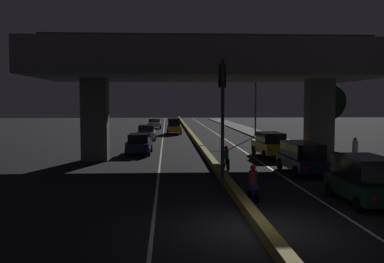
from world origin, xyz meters
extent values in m
plane|color=black|center=(0.00, 0.00, 0.00)|extent=(200.00, 200.00, 0.00)
cube|color=beige|center=(-3.35, 35.00, 0.00)|extent=(0.12, 126.00, 0.00)
cube|color=beige|center=(3.35, 35.00, 0.00)|extent=(0.12, 126.00, 0.00)
cube|color=olive|center=(0.00, 35.00, 0.19)|extent=(0.39, 126.00, 0.38)
cube|color=#5B5956|center=(8.26, 28.00, 0.08)|extent=(2.91, 126.00, 0.15)
cube|color=#5B5956|center=(-7.79, 17.19, 2.80)|extent=(1.76, 1.41, 5.60)
cube|color=#5B5956|center=(7.79, 17.19, 2.80)|extent=(1.76, 1.41, 5.60)
cube|color=#5B5956|center=(0.00, 17.19, 6.68)|extent=(23.11, 10.98, 2.16)
cube|color=#333335|center=(0.00, 17.19, 8.21)|extent=(23.11, 0.40, 0.90)
cylinder|color=black|center=(-0.60, 4.60, 2.88)|extent=(0.14, 0.14, 5.75)
cube|color=black|center=(-0.60, 4.78, 5.08)|extent=(0.30, 0.28, 0.95)
sphere|color=black|center=(-0.60, 4.93, 5.37)|extent=(0.18, 0.18, 0.18)
sphere|color=black|center=(-0.60, 4.93, 5.08)|extent=(0.18, 0.18, 0.18)
sphere|color=green|center=(-0.60, 4.93, 4.78)|extent=(0.18, 0.18, 0.18)
cylinder|color=#2D2D30|center=(7.32, 37.55, 3.90)|extent=(0.18, 0.18, 7.79)
cylinder|color=#2D2D30|center=(6.21, 37.55, 7.64)|extent=(2.22, 0.10, 0.10)
ellipsoid|color=#F2B759|center=(5.10, 37.55, 7.54)|extent=(0.56, 0.32, 0.24)
cube|color=black|center=(4.93, 3.35, 0.61)|extent=(1.90, 4.11, 0.64)
cube|color=black|center=(4.92, 3.45, 1.39)|extent=(1.66, 2.96, 0.93)
cylinder|color=black|center=(4.00, 4.69, 0.29)|extent=(0.21, 0.58, 0.58)
cylinder|color=black|center=(5.82, 4.71, 0.29)|extent=(0.21, 0.58, 0.58)
cylinder|color=black|center=(4.03, 1.99, 0.29)|extent=(0.21, 0.58, 0.58)
cube|color=red|center=(4.29, 1.28, 0.64)|extent=(0.18, 0.03, 0.11)
cube|color=#141938|center=(4.71, 10.86, 0.62)|extent=(1.89, 4.75, 0.58)
cube|color=black|center=(4.71, 10.98, 1.33)|extent=(1.65, 3.43, 0.83)
cylinder|color=black|center=(3.80, 12.40, 0.33)|extent=(0.21, 0.66, 0.66)
cylinder|color=black|center=(5.57, 12.43, 0.33)|extent=(0.21, 0.66, 0.66)
cylinder|color=black|center=(3.85, 9.29, 0.33)|extent=(0.21, 0.66, 0.66)
cylinder|color=black|center=(5.62, 9.32, 0.33)|extent=(0.21, 0.66, 0.66)
cube|color=red|center=(4.12, 8.48, 0.65)|extent=(0.18, 0.03, 0.11)
cube|color=red|center=(5.39, 8.50, 0.65)|extent=(0.18, 0.03, 0.11)
cube|color=gold|center=(4.68, 18.64, 0.71)|extent=(2.00, 4.64, 0.76)
cube|color=black|center=(4.68, 18.64, 1.44)|extent=(1.70, 2.81, 0.69)
cylinder|color=black|center=(3.74, 20.10, 0.33)|extent=(0.23, 0.67, 0.66)
cylinder|color=black|center=(5.47, 20.19, 0.33)|extent=(0.23, 0.67, 0.66)
cylinder|color=black|center=(3.89, 17.10, 0.33)|extent=(0.23, 0.67, 0.66)
cylinder|color=black|center=(5.62, 17.18, 0.33)|extent=(0.23, 0.67, 0.66)
cube|color=red|center=(4.18, 16.33, 0.75)|extent=(0.18, 0.04, 0.11)
cube|color=red|center=(5.42, 16.39, 0.75)|extent=(0.18, 0.04, 0.11)
cube|color=#141938|center=(-5.02, 20.81, 0.62)|extent=(1.82, 4.27, 0.65)
cube|color=black|center=(-5.02, 20.81, 1.25)|extent=(1.57, 2.57, 0.62)
cylinder|color=black|center=(-4.22, 19.39, 0.30)|extent=(0.21, 0.60, 0.60)
cylinder|color=black|center=(-5.89, 19.44, 0.30)|extent=(0.21, 0.60, 0.60)
cylinder|color=black|center=(-4.15, 22.18, 0.30)|extent=(0.21, 0.60, 0.60)
cylinder|color=black|center=(-5.82, 22.23, 0.30)|extent=(0.21, 0.60, 0.60)
cube|color=white|center=(-4.37, 22.92, 0.53)|extent=(0.18, 0.03, 0.11)
cube|color=white|center=(-5.57, 22.95, 0.53)|extent=(0.18, 0.03, 0.11)
cube|color=silver|center=(-5.03, 33.46, 0.63)|extent=(1.83, 4.72, 0.64)
cube|color=black|center=(-5.03, 33.46, 1.26)|extent=(1.61, 2.84, 0.62)
cylinder|color=black|center=(-4.14, 31.91, 0.31)|extent=(0.20, 0.61, 0.61)
cylinder|color=black|center=(-5.91, 31.90, 0.31)|extent=(0.20, 0.61, 0.61)
cylinder|color=black|center=(-4.15, 35.02, 0.31)|extent=(0.20, 0.61, 0.61)
cylinder|color=black|center=(-5.92, 35.01, 0.31)|extent=(0.20, 0.61, 0.61)
cube|color=white|center=(-4.41, 35.83, 0.53)|extent=(0.18, 0.03, 0.11)
cube|color=white|center=(-5.68, 35.83, 0.53)|extent=(0.18, 0.03, 0.11)
cube|color=gold|center=(-1.99, 42.53, 0.69)|extent=(1.75, 4.63, 0.73)
cube|color=black|center=(-1.99, 42.41, 1.49)|extent=(1.53, 3.34, 0.88)
cylinder|color=black|center=(-1.20, 40.99, 0.32)|extent=(0.21, 0.65, 0.65)
cylinder|color=black|center=(-2.83, 41.02, 0.32)|extent=(0.21, 0.65, 0.65)
cylinder|color=black|center=(-1.15, 44.03, 0.32)|extent=(0.21, 0.65, 0.65)
cylinder|color=black|center=(-2.78, 44.06, 0.32)|extent=(0.21, 0.65, 0.65)
cube|color=white|center=(-1.36, 44.83, 0.58)|extent=(0.18, 0.03, 0.11)
cube|color=white|center=(-2.53, 44.85, 0.58)|extent=(0.18, 0.03, 0.11)
cube|color=silver|center=(-4.76, 53.71, 0.66)|extent=(1.88, 4.23, 0.65)
cube|color=black|center=(-4.76, 53.82, 1.22)|extent=(1.65, 1.70, 0.47)
cylinder|color=black|center=(-3.85, 52.32, 0.34)|extent=(0.20, 0.68, 0.68)
cylinder|color=black|center=(-5.68, 52.32, 0.34)|extent=(0.20, 0.68, 0.68)
cylinder|color=black|center=(-3.84, 55.10, 0.34)|extent=(0.20, 0.68, 0.68)
cylinder|color=black|center=(-5.67, 55.11, 0.34)|extent=(0.20, 0.68, 0.68)
cube|color=white|center=(-4.10, 55.83, 0.56)|extent=(0.18, 0.03, 0.11)
cube|color=white|center=(-5.40, 55.84, 0.56)|extent=(0.18, 0.03, 0.11)
cylinder|color=black|center=(0.59, 4.95, 0.27)|extent=(0.11, 0.53, 0.53)
cylinder|color=black|center=(0.67, 3.70, 0.27)|extent=(0.13, 0.54, 0.53)
cube|color=navy|center=(0.63, 4.33, 0.49)|extent=(0.30, 0.97, 0.32)
cylinder|color=maroon|center=(0.63, 4.33, 0.92)|extent=(0.34, 0.34, 0.56)
sphere|color=#B21919|center=(0.63, 4.33, 1.32)|extent=(0.24, 0.24, 0.24)
cube|color=red|center=(0.67, 3.65, 0.49)|extent=(0.08, 0.03, 0.08)
cylinder|color=black|center=(0.59, 13.35, 0.27)|extent=(0.12, 0.54, 0.53)
cylinder|color=black|center=(0.68, 12.19, 0.27)|extent=(0.14, 0.54, 0.53)
cube|color=black|center=(0.63, 12.77, 0.49)|extent=(0.31, 0.90, 0.32)
cylinder|color=#26593F|center=(0.63, 12.77, 0.90)|extent=(0.34, 0.34, 0.50)
sphere|color=#B21919|center=(0.63, 12.77, 1.27)|extent=(0.24, 0.24, 0.24)
cube|color=red|center=(0.68, 12.14, 0.49)|extent=(0.08, 0.04, 0.08)
cylinder|color=black|center=(8.46, 12.62, 0.56)|extent=(0.28, 0.28, 0.82)
cylinder|color=beige|center=(8.46, 12.62, 1.31)|extent=(0.33, 0.33, 0.68)
sphere|color=tan|center=(8.46, 12.62, 1.76)|extent=(0.22, 0.22, 0.22)
cylinder|color=#38281C|center=(11.62, 26.45, 1.36)|extent=(0.40, 0.40, 2.72)
sphere|color=black|center=(11.62, 26.45, 4.05)|extent=(3.54, 3.54, 3.54)
camera|label=1|loc=(-2.88, -13.73, 4.01)|focal=42.00mm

